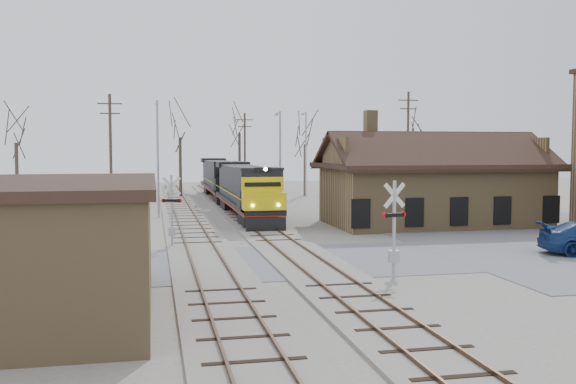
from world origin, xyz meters
name	(u,v)px	position (x,y,z in m)	size (l,w,h in m)	color
ground	(303,261)	(0.00, 0.00, 0.00)	(140.00, 140.00, 0.00)	gray
road	(303,260)	(0.00, 0.00, 0.01)	(60.00, 9.00, 0.03)	slate
track_main	(254,223)	(0.00, 15.00, 0.07)	(3.40, 90.00, 0.24)	gray
track_siding	(189,224)	(-4.50, 15.00, 0.07)	(3.40, 90.00, 0.24)	gray
depot	(432,190)	(11.99, 12.00, 2.41)	(15.20, 9.31, 7.90)	olive
locomotive_lead	(246,190)	(0.00, 18.68, 2.13)	(2.74, 18.33, 4.06)	black
locomotive_trailing	(221,178)	(0.00, 37.29, 2.13)	(2.74, 18.33, 3.85)	black
crossbuck_near	(394,233)	(2.68, -4.76, 1.88)	(1.12, 0.38, 3.99)	#A5A8AD
crossbuck_far	(172,213)	(-5.93, 5.23, 1.83)	(1.09, 0.34, 3.87)	#A5A8AD
streetlight_a	(158,152)	(-6.50, 20.52, 4.98)	(0.25, 2.04, 8.88)	#A5A8AD
streetlight_b	(280,155)	(3.52, 23.44, 4.69)	(0.25, 2.04, 8.32)	#A5A8AD
streetlight_c	(305,149)	(9.21, 37.92, 5.10)	(0.25, 2.04, 9.12)	#A5A8AD
utility_pole_a	(111,150)	(-10.27, 25.76, 5.08)	(2.00, 0.24, 9.72)	#382D23
utility_pole_b	(245,151)	(3.77, 45.89, 4.90)	(2.00, 0.24, 9.36)	#382D23
utility_pole_c	(408,145)	(16.86, 28.16, 5.52)	(2.00, 0.24, 10.57)	#382D23
tree_a	(16,132)	(-18.84, 32.16, 6.68)	(3.84, 3.84, 9.40)	#382D23
tree_b	(180,127)	(-4.02, 39.65, 7.43)	(4.26, 4.26, 10.43)	#382D23
tree_c	(239,123)	(3.28, 47.01, 8.23)	(4.72, 4.72, 11.55)	#382D23
tree_d	(305,136)	(9.57, 39.66, 6.60)	(3.79, 3.79, 9.28)	#382D23
tree_e	(419,134)	(21.87, 37.16, 6.84)	(3.92, 3.92, 9.61)	#382D23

